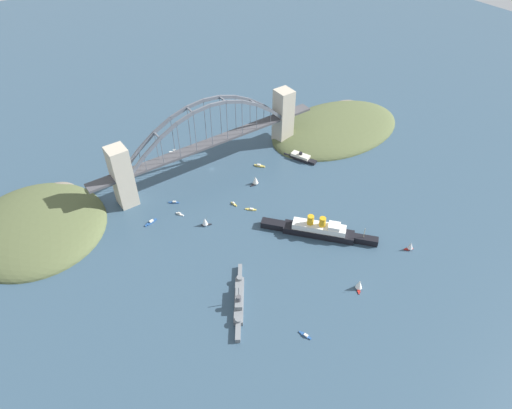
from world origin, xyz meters
name	(u,v)px	position (x,y,z in m)	size (l,w,h in m)	color
ground_plane	(212,169)	(0.00, 0.00, 0.00)	(1400.00, 1400.00, 0.00)	#334C60
harbor_arch_bridge	(210,142)	(0.00, 0.00, 32.46)	(248.77, 17.92, 77.59)	#BCB29E
headland_west_shore	(335,128)	(-159.00, 15.27, 0.00)	(165.38, 107.63, 24.69)	#515B38
headland_east_shore	(37,227)	(171.78, -16.03, 0.00)	(122.00, 127.17, 28.83)	#515B38
ocean_liner	(318,230)	(-26.53, 135.73, 5.63)	(72.78, 81.86, 20.21)	black
naval_cruiser	(239,300)	(69.87, 156.56, 3.25)	(42.59, 58.60, 17.98)	slate
harbor_ferry_steamer	(300,157)	(-86.05, 38.93, 2.56)	(20.34, 35.90, 8.24)	black
seaplane_taxiing_near_bridge	(174,152)	(19.17, -47.34, 1.83)	(9.56, 8.65, 4.65)	#B7B7B2
small_boat_0	(205,221)	(47.94, 68.79, 4.53)	(8.68, 6.75, 9.72)	black
small_boat_1	(305,335)	(47.17, 207.16, 0.62)	(4.32, 9.99, 1.75)	#234C8C
small_boat_2	(259,166)	(-42.79, 24.89, 0.91)	(8.37, 10.06, 2.52)	gold
small_boat_3	(251,209)	(2.89, 75.52, 0.63)	(8.50, 8.39, 1.77)	gold
small_boat_4	(359,284)	(-13.65, 198.63, 4.80)	(8.07, 8.72, 10.38)	#B2231E
small_boat_5	(174,202)	(56.96, 25.54, 0.75)	(8.86, 7.22, 2.15)	#234C8C
small_boat_6	(234,204)	(11.76, 60.06, 0.81)	(2.39, 7.66, 2.30)	gold
small_boat_7	(411,246)	(-78.60, 193.97, 4.34)	(7.63, 5.94, 9.31)	#B2231E
small_boat_8	(255,180)	(-22.70, 46.42, 4.60)	(10.48, 6.49, 9.99)	black
small_boat_9	(151,222)	(86.50, 37.94, 0.86)	(12.65, 4.45, 2.45)	#234C8C
small_boat_10	(180,214)	(60.23, 43.11, 0.79)	(4.67, 7.84, 2.26)	silver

